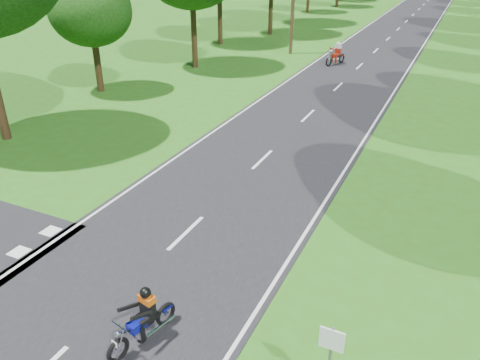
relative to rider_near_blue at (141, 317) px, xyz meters
The scene contains 7 objects.
ground 2.65m from the rider_near_blue, 123.78° to the left, with size 160.00×160.00×0.00m, color #2E5A14.
main_road 52.14m from the rider_near_blue, 91.56° to the left, with size 7.00×140.00×0.02m, color black.
road_markings 50.28m from the rider_near_blue, 91.77° to the left, with size 7.40×140.00×0.01m.
telegraph_pole 31.20m from the rider_near_blue, 103.84° to the left, with size 1.20×0.26×8.00m.
road_sign 4.13m from the rider_near_blue, ahead, with size 0.45×0.07×2.00m.
rider_near_blue is the anchor object (origin of this frame).
rider_far_red 28.03m from the rider_near_blue, 96.48° to the left, with size 0.64×1.91×1.59m, color #B31F0D, non-canonical shape.
Camera 1 is at (6.62, -8.12, 7.90)m, focal length 35.00 mm.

